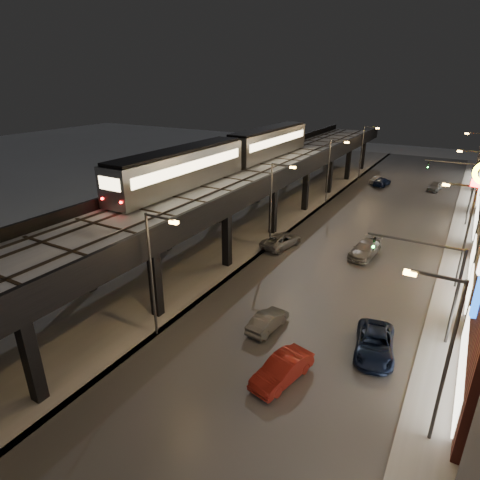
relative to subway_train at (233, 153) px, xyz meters
The scene contains 26 objects.
road_surface 18.15m from the subway_train, ahead, with size 17.00×120.00×0.06m, color #46474D.
sidewalk_right 27.37m from the subway_train, ahead, with size 4.00×120.00×0.14m, color #9FA1A8.
under_viaduct_pavement 8.93m from the subway_train, 29.91° to the right, with size 11.00×120.00×0.06m, color #9FA1A8.
elevated_viaduct 5.96m from the subway_train, 61.44° to the right, with size 9.00×100.00×6.30m.
viaduct_trackbed 5.53m from the subway_train, 60.85° to the right, with size 8.40×100.00×0.32m.
viaduct_parapet_streetside 8.32m from the subway_train, 32.94° to the right, with size 0.30×100.00×1.10m, color black.
viaduct_parapet_far 5.08m from the subway_train, 112.63° to the right, with size 0.30×100.00×1.10m, color black.
streetlight_left_1 25.00m from the subway_train, 70.99° to the right, with size 2.57×0.28×9.00m.
streetlight_right_1 34.59m from the subway_train, 42.89° to the right, with size 2.56×0.28×9.00m.
streetlight_left_2 10.26m from the subway_train, 33.96° to the right, with size 2.57×0.28×9.00m.
streetlight_right_2 26.01m from the subway_train, 12.16° to the right, with size 2.56×0.28×9.00m.
streetlight_left_3 15.28m from the subway_train, 57.27° to the left, with size 2.57×0.28×9.00m.
streetlight_right_3 28.37m from the subway_train, 26.47° to the left, with size 2.56×0.28×9.00m.
streetlight_left_4 31.78m from the subway_train, 75.20° to the left, with size 2.57×0.28×9.00m.
streetlight_right_4 39.76m from the subway_train, 50.46° to the left, with size 2.56×0.28×9.00m.
traffic_light_rig_a 28.58m from the subway_train, 30.68° to the right, with size 6.10×0.34×7.00m.
traffic_light_rig_b 29.16m from the subway_train, 32.59° to the left, with size 6.10×0.34×7.00m.
subway_train is the anchor object (origin of this frame).
car_near_white 25.02m from the subway_train, 53.06° to the right, with size 1.36×3.91×1.29m, color #4C4F52.
car_mid_silver 12.71m from the subway_train, 28.46° to the right, with size 2.36×5.12×1.42m, color gray.
car_mid_dark 30.73m from the subway_train, 65.10° to the left, with size 1.88×4.62×1.34m, color #0C1639.
car_far_white 31.41m from the subway_train, 67.37° to the left, with size 1.64×4.07×1.39m, color silver.
car_onc_silver 30.04m from the subway_train, 53.28° to the right, with size 1.57×4.51×1.49m, color maroon.
car_onc_dark 29.11m from the subway_train, 39.90° to the right, with size 2.40×5.20×1.44m, color #0F1936.
car_onc_white 19.02m from the subway_train, ahead, with size 2.07×5.10×1.48m, color gray.
car_onc_red 35.58m from the subway_train, 53.91° to the left, with size 1.63×4.05×1.38m, color #53575C.
Camera 1 is at (16.22, -4.52, 16.86)m, focal length 30.00 mm.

